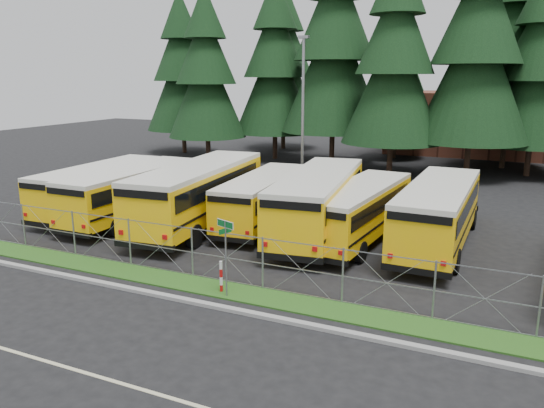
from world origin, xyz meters
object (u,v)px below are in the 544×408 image
at_px(bus_2, 203,195).
at_px(bus_4, 320,203).
at_px(bus_1, 137,194).
at_px(bus_6, 439,215).
at_px(bus_5, 362,213).
at_px(bus_0, 104,189).
at_px(light_standard, 303,108).
at_px(bus_3, 265,200).
at_px(striped_bollard, 221,277).
at_px(street_sign, 226,242).

bearing_deg(bus_2, bus_4, 3.79).
height_order(bus_1, bus_6, bus_6).
bearing_deg(bus_2, bus_5, 0.60).
distance_m(bus_0, bus_2, 6.55).
bearing_deg(bus_6, bus_1, -172.19).
bearing_deg(light_standard, bus_0, -125.26).
bearing_deg(bus_4, bus_2, -177.86).
bearing_deg(bus_3, light_standard, 94.77).
bearing_deg(striped_bollard, light_standard, 102.53).
bearing_deg(striped_bollard, bus_4, 84.79).
xyz_separation_m(bus_3, bus_5, (5.34, -0.69, 0.04)).
xyz_separation_m(bus_1, bus_6, (15.50, 1.85, 0.07)).
xyz_separation_m(bus_4, bus_6, (5.54, 0.45, -0.08)).
bearing_deg(bus_1, bus_5, 5.93).
bearing_deg(striped_bollard, bus_3, 105.37).
xyz_separation_m(bus_0, bus_2, (6.54, 0.01, 0.26)).
relative_size(bus_2, bus_3, 1.24).
bearing_deg(bus_3, bus_6, -5.79).
relative_size(bus_0, bus_1, 0.97).
distance_m(bus_0, bus_6, 18.17).
xyz_separation_m(bus_2, light_standard, (1.21, 10.95, 3.88)).
xyz_separation_m(bus_3, bus_4, (3.21, -0.57, 0.24)).
height_order(bus_1, bus_4, bus_4).
bearing_deg(light_standard, striped_bollard, -77.47).
distance_m(bus_4, street_sign, 8.63).
bearing_deg(bus_2, light_standard, 78.28).
height_order(bus_4, bus_5, bus_4).
distance_m(bus_4, striped_bollard, 8.42).
distance_m(bus_6, street_sign, 10.84).
xyz_separation_m(bus_2, street_sign, (5.65, -7.62, 0.41)).
height_order(bus_0, bus_6, bus_6).
height_order(bus_0, street_sign, street_sign).
relative_size(bus_4, bus_5, 1.15).
height_order(bus_3, light_standard, light_standard).
distance_m(bus_5, striped_bollard, 8.74).
bearing_deg(bus_5, street_sign, -101.60).
relative_size(bus_6, striped_bollard, 9.39).
distance_m(bus_1, bus_4, 10.06).
relative_size(bus_6, street_sign, 4.01).
bearing_deg(bus_2, bus_3, 23.27).
relative_size(bus_3, street_sign, 3.56).
height_order(bus_3, street_sign, street_sign).
distance_m(bus_6, light_standard, 14.64).
xyz_separation_m(bus_5, bus_6, (3.41, 0.57, 0.13)).
relative_size(bus_0, bus_6, 0.92).
bearing_deg(street_sign, bus_2, 126.53).
height_order(bus_4, street_sign, bus_4).
distance_m(bus_3, light_standard, 10.42).
distance_m(bus_4, bus_6, 5.56).
relative_size(bus_2, street_sign, 4.40).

